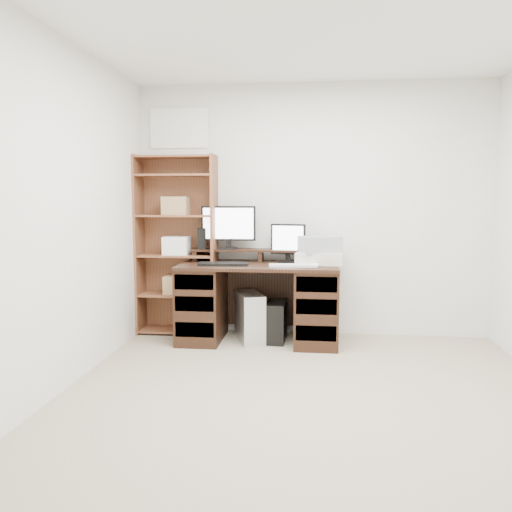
% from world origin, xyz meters
% --- Properties ---
extents(room, '(3.54, 4.04, 2.54)m').
position_xyz_m(room, '(-0.00, 0.00, 1.25)').
color(room, tan).
rests_on(room, ground).
extents(desk, '(1.50, 0.70, 0.75)m').
position_xyz_m(desk, '(-0.50, 1.64, 0.39)').
color(desk, black).
rests_on(desk, ground).
extents(riser_shelf, '(1.40, 0.22, 0.12)m').
position_xyz_m(riser_shelf, '(-0.50, 1.85, 0.84)').
color(riser_shelf, black).
rests_on(riser_shelf, desk).
extents(monitor_wide, '(0.54, 0.14, 0.43)m').
position_xyz_m(monitor_wide, '(-0.82, 1.84, 1.11)').
color(monitor_wide, black).
rests_on(monitor_wide, riser_shelf).
extents(monitor_small, '(0.34, 0.15, 0.37)m').
position_xyz_m(monitor_small, '(-0.23, 1.82, 0.95)').
color(monitor_small, black).
rests_on(monitor_small, desk).
extents(speaker, '(0.10, 0.10, 0.21)m').
position_xyz_m(speaker, '(-1.09, 1.82, 0.97)').
color(speaker, black).
rests_on(speaker, riser_shelf).
extents(keyboard_black, '(0.48, 0.19, 0.03)m').
position_xyz_m(keyboard_black, '(-0.82, 1.51, 0.76)').
color(keyboard_black, black).
rests_on(keyboard_black, desk).
extents(keyboard_white, '(0.45, 0.17, 0.02)m').
position_xyz_m(keyboard_white, '(-0.17, 1.49, 0.76)').
color(keyboard_white, silver).
rests_on(keyboard_white, desk).
extents(mouse, '(0.10, 0.08, 0.04)m').
position_xyz_m(mouse, '(0.03, 1.49, 0.77)').
color(mouse, white).
rests_on(mouse, desk).
extents(printer, '(0.47, 0.37, 0.11)m').
position_xyz_m(printer, '(0.08, 1.72, 0.80)').
color(printer, beige).
rests_on(printer, desk).
extents(basket, '(0.43, 0.37, 0.15)m').
position_xyz_m(basket, '(0.08, 1.72, 0.94)').
color(basket, gray).
rests_on(basket, printer).
extents(tower_silver, '(0.36, 0.51, 0.47)m').
position_xyz_m(tower_silver, '(-0.59, 1.65, 0.23)').
color(tower_silver, silver).
rests_on(tower_silver, ground).
extents(tower_black, '(0.18, 0.39, 0.38)m').
position_xyz_m(tower_black, '(-0.32, 1.65, 0.19)').
color(tower_black, black).
rests_on(tower_black, ground).
extents(bookshelf, '(0.80, 0.30, 1.80)m').
position_xyz_m(bookshelf, '(-1.35, 1.86, 0.92)').
color(bookshelf, brown).
rests_on(bookshelf, ground).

